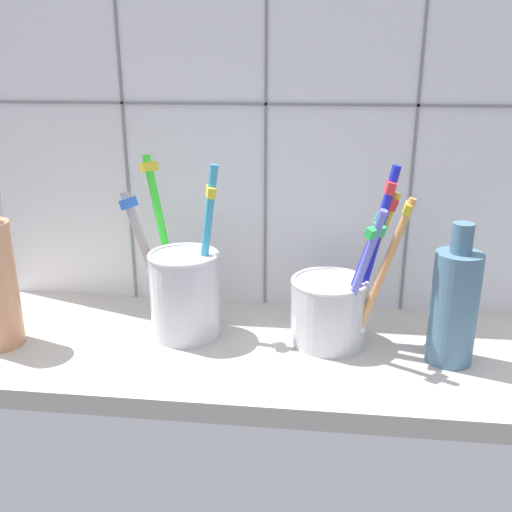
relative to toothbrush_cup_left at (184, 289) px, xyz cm
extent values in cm
cube|color=#BCB7AD|center=(7.65, -1.96, -6.07)|extent=(64.00, 22.00, 2.00)
cube|color=white|center=(7.65, 10.04, 15.43)|extent=(64.00, 2.00, 45.00)
cube|color=gray|center=(-8.35, 8.94, 15.43)|extent=(0.30, 0.20, 45.00)
cube|color=gray|center=(7.65, 8.94, 15.43)|extent=(0.30, 0.20, 45.00)
cube|color=gray|center=(23.65, 8.94, 15.43)|extent=(0.30, 0.20, 45.00)
cube|color=gray|center=(7.65, 8.94, 18.19)|extent=(64.00, 0.20, 0.30)
cylinder|color=silver|center=(0.16, -0.16, -0.64)|extent=(7.27, 7.27, 8.86)
torus|color=silver|center=(0.16, -0.16, 3.79)|extent=(7.41, 7.41, 0.50)
cylinder|color=#3BF637|center=(-2.90, 3.75, 4.14)|extent=(5.43, 5.39, 17.91)
cube|color=yellow|center=(-4.66, 5.48, 11.76)|extent=(2.03, 2.04, 1.15)
cylinder|color=#B5A6A6|center=(-3.95, 1.14, 2.52)|extent=(6.08, 2.82, 14.72)
cube|color=blue|center=(-5.91, 1.78, 8.60)|extent=(1.62, 2.18, 1.22)
cylinder|color=#39A0CD|center=(2.36, 0.08, 4.18)|extent=(3.31, 1.69, 17.82)
cube|color=yellow|center=(3.12, 0.30, 10.36)|extent=(1.47, 2.25, 1.11)
cylinder|color=silver|center=(15.13, -0.16, -1.73)|extent=(7.78, 7.78, 6.68)
torus|color=silver|center=(15.13, -0.16, 1.61)|extent=(7.89, 7.89, 0.50)
cylinder|color=#9498F0|center=(18.85, 0.97, 2.32)|extent=(4.17, 2.46, 14.16)
cube|color=green|center=(19.98, 1.49, 7.60)|extent=(1.60, 2.04, 1.28)
cylinder|color=#2027D8|center=(19.10, 0.18, 4.34)|extent=(4.44, 0.99, 18.19)
cube|color=#E5333F|center=(20.40, 0.15, 11.29)|extent=(1.05, 2.26, 1.28)
cylinder|color=gold|center=(18.53, 0.52, 2.97)|extent=(6.34, 1.99, 15.63)
cube|color=#E5333F|center=(20.65, 0.84, 9.56)|extent=(1.37, 1.95, 1.32)
cylinder|color=#696EDF|center=(17.66, -3.20, 2.80)|extent=(4.60, 4.43, 15.18)
cube|color=green|center=(18.87, -4.35, 8.14)|extent=(2.17, 2.21, 1.13)
cylinder|color=#E29A57|center=(19.94, -1.74, 3.07)|extent=(5.39, 1.51, 15.69)
cube|color=yellow|center=(21.84, -2.02, 9.80)|extent=(1.12, 1.97, 1.09)
cylinder|color=#171EC8|center=(17.83, -1.00, 2.25)|extent=(5.02, 2.49, 14.10)
cube|color=green|center=(19.33, -1.51, 7.99)|extent=(1.70, 2.66, 1.23)
cylinder|color=slate|center=(26.81, -2.80, 0.44)|extent=(4.42, 4.42, 11.02)
cylinder|color=slate|center=(26.81, -2.80, 7.36)|extent=(1.97, 1.97, 2.83)
camera|label=1|loc=(14.02, -54.22, 22.62)|focal=40.17mm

